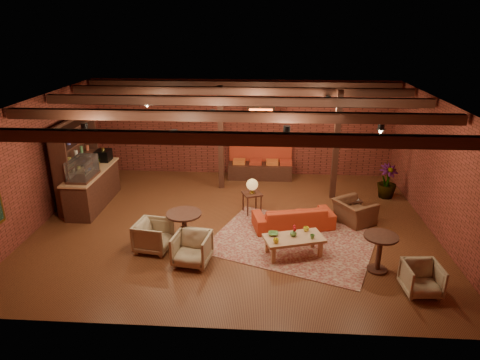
# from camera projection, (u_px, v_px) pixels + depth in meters

# --- Properties ---
(floor) EXTENTS (10.00, 10.00, 0.00)m
(floor) POSITION_uv_depth(u_px,v_px,m) (234.00, 225.00, 11.15)
(floor) COLOR #3B1A0E
(floor) RESTS_ON ground
(ceiling) EXTENTS (10.00, 8.00, 0.02)m
(ceiling) POSITION_uv_depth(u_px,v_px,m) (233.00, 102.00, 10.02)
(ceiling) COLOR black
(ceiling) RESTS_ON wall_back
(wall_back) EXTENTS (10.00, 0.02, 3.20)m
(wall_back) POSITION_uv_depth(u_px,v_px,m) (243.00, 128.00, 14.32)
(wall_back) COLOR maroon
(wall_back) RESTS_ON ground
(wall_front) EXTENTS (10.00, 0.02, 3.20)m
(wall_front) POSITION_uv_depth(u_px,v_px,m) (214.00, 247.00, 6.85)
(wall_front) COLOR maroon
(wall_front) RESTS_ON ground
(wall_left) EXTENTS (0.02, 8.00, 3.20)m
(wall_left) POSITION_uv_depth(u_px,v_px,m) (38.00, 163.00, 10.88)
(wall_left) COLOR maroon
(wall_left) RESTS_ON ground
(wall_right) EXTENTS (0.02, 8.00, 3.20)m
(wall_right) POSITION_uv_depth(u_px,v_px,m) (441.00, 171.00, 10.28)
(wall_right) COLOR maroon
(wall_right) RESTS_ON ground
(ceiling_beams) EXTENTS (9.80, 6.40, 0.22)m
(ceiling_beams) POSITION_uv_depth(u_px,v_px,m) (233.00, 107.00, 10.06)
(ceiling_beams) COLOR black
(ceiling_beams) RESTS_ON ceiling
(ceiling_pipe) EXTENTS (9.60, 0.12, 0.12)m
(ceiling_pipe) POSITION_uv_depth(u_px,v_px,m) (238.00, 104.00, 11.63)
(ceiling_pipe) COLOR black
(ceiling_pipe) RESTS_ON ceiling
(post_left) EXTENTS (0.16, 0.16, 3.20)m
(post_left) POSITION_uv_depth(u_px,v_px,m) (221.00, 139.00, 13.05)
(post_left) COLOR black
(post_left) RESTS_ON ground
(post_right) EXTENTS (0.16, 0.16, 3.20)m
(post_right) POSITION_uv_depth(u_px,v_px,m) (336.00, 146.00, 12.28)
(post_right) COLOR black
(post_right) RESTS_ON ground
(service_counter) EXTENTS (0.80, 2.50, 1.60)m
(service_counter) POSITION_uv_depth(u_px,v_px,m) (92.00, 179.00, 12.05)
(service_counter) COLOR black
(service_counter) RESTS_ON ground
(plant_counter) EXTENTS (0.35, 0.39, 0.30)m
(plant_counter) POSITION_uv_depth(u_px,v_px,m) (96.00, 163.00, 12.08)
(plant_counter) COLOR #337F33
(plant_counter) RESTS_ON service_counter
(shelving_hutch) EXTENTS (0.52, 2.00, 2.40)m
(shelving_hutch) POSITION_uv_depth(u_px,v_px,m) (78.00, 164.00, 12.02)
(shelving_hutch) COLOR black
(shelving_hutch) RESTS_ON ground
(banquette) EXTENTS (2.10, 0.70, 1.00)m
(banquette) POSITION_uv_depth(u_px,v_px,m) (260.00, 164.00, 14.25)
(banquette) COLOR #AA311C
(banquette) RESTS_ON ground
(service_sign) EXTENTS (0.86, 0.06, 0.30)m
(service_sign) POSITION_uv_depth(u_px,v_px,m) (261.00, 111.00, 13.17)
(service_sign) COLOR #EC4917
(service_sign) RESTS_ON ceiling
(ceiling_spotlights) EXTENTS (6.40, 4.40, 0.28)m
(ceiling_spotlights) POSITION_uv_depth(u_px,v_px,m) (234.00, 116.00, 10.14)
(ceiling_spotlights) COLOR black
(ceiling_spotlights) RESTS_ON ceiling
(rug) EXTENTS (4.43, 3.93, 0.01)m
(rug) POSITION_uv_depth(u_px,v_px,m) (292.00, 241.00, 10.30)
(rug) COLOR maroon
(rug) RESTS_ON floor
(sofa) EXTENTS (2.16, 1.24, 0.59)m
(sofa) POSITION_uv_depth(u_px,v_px,m) (293.00, 217.00, 10.90)
(sofa) COLOR #AB3017
(sofa) RESTS_ON floor
(coffee_table) EXTENTS (1.45, 1.01, 0.70)m
(coffee_table) POSITION_uv_depth(u_px,v_px,m) (293.00, 239.00, 9.59)
(coffee_table) COLOR #A4734C
(coffee_table) RESTS_ON floor
(side_table_lamp) EXTENTS (0.62, 0.62, 0.99)m
(side_table_lamp) POSITION_uv_depth(u_px,v_px,m) (252.00, 187.00, 11.58)
(side_table_lamp) COLOR black
(side_table_lamp) RESTS_ON floor
(round_table_left) EXTENTS (0.82, 0.82, 0.86)m
(round_table_left) POSITION_uv_depth(u_px,v_px,m) (184.00, 224.00, 9.91)
(round_table_left) COLOR black
(round_table_left) RESTS_ON floor
(armchair_a) EXTENTS (0.82, 0.86, 0.78)m
(armchair_a) POSITION_uv_depth(u_px,v_px,m) (153.00, 234.00, 9.81)
(armchair_a) COLOR beige
(armchair_a) RESTS_ON floor
(armchair_b) EXTENTS (0.86, 0.82, 0.78)m
(armchair_b) POSITION_uv_depth(u_px,v_px,m) (192.00, 247.00, 9.27)
(armchair_b) COLOR beige
(armchair_b) RESTS_ON floor
(armchair_right) EXTENTS (1.03, 1.13, 0.83)m
(armchair_right) POSITION_uv_depth(u_px,v_px,m) (354.00, 208.00, 11.12)
(armchair_right) COLOR brown
(armchair_right) RESTS_ON floor
(side_table_book) EXTENTS (0.49, 0.49, 0.46)m
(side_table_book) POSITION_uv_depth(u_px,v_px,m) (353.00, 200.00, 11.60)
(side_table_book) COLOR black
(side_table_book) RESTS_ON floor
(round_table_right) EXTENTS (0.71, 0.71, 0.83)m
(round_table_right) POSITION_uv_depth(u_px,v_px,m) (380.00, 247.00, 8.93)
(round_table_right) COLOR black
(round_table_right) RESTS_ON floor
(armchair_far) EXTENTS (0.72, 0.68, 0.70)m
(armchair_far) POSITION_uv_depth(u_px,v_px,m) (422.00, 277.00, 8.27)
(armchair_far) COLOR beige
(armchair_far) RESTS_ON floor
(plant_tall) EXTENTS (2.19, 2.19, 3.05)m
(plant_tall) POSITION_uv_depth(u_px,v_px,m) (391.00, 148.00, 12.33)
(plant_tall) COLOR #4C7F4C
(plant_tall) RESTS_ON floor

